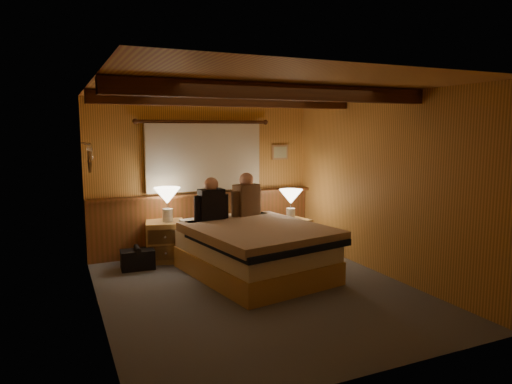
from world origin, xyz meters
TOP-DOWN VIEW (x-y plane):
  - floor at (0.00, 0.00)m, footprint 4.20×4.20m
  - ceiling at (0.00, 0.00)m, footprint 4.20×4.20m
  - wall_back at (0.00, 2.10)m, footprint 3.60×0.00m
  - wall_left at (-1.80, 0.00)m, footprint 0.00×4.20m
  - wall_right at (1.80, 0.00)m, footprint 0.00×4.20m
  - wall_front at (0.00, -2.10)m, footprint 3.60×0.00m
  - wainscot at (0.00, 2.04)m, footprint 3.60×0.23m
  - curtain_window at (0.00, 2.03)m, footprint 2.18×0.09m
  - ceiling_beams at (0.00, 0.15)m, footprint 3.60×1.65m
  - coat_rail at (-1.72, 1.58)m, footprint 0.05×0.55m
  - framed_print at (1.35, 2.08)m, footprint 0.30×0.04m
  - bed at (0.21, 0.55)m, footprint 1.83×2.22m
  - nightstand_left at (-0.72, 1.73)m, footprint 0.63×0.59m
  - nightstand_right at (1.22, 1.36)m, footprint 0.56×0.52m
  - lamp_left at (-0.68, 1.69)m, footprint 0.39×0.39m
  - lamp_right at (1.18, 1.36)m, footprint 0.36×0.36m
  - person_left at (-0.18, 1.19)m, footprint 0.51×0.22m
  - person_right at (0.40, 1.29)m, footprint 0.52×0.31m
  - duffel_bag at (-1.17, 1.48)m, footprint 0.47×0.29m

SIDE VIEW (x-z plane):
  - floor at x=0.00m, z-range 0.00..0.00m
  - duffel_bag at x=-1.17m, z-range -0.02..0.31m
  - nightstand_right at x=1.22m, z-range 0.00..0.53m
  - nightstand_left at x=-0.72m, z-range 0.00..0.59m
  - bed at x=0.21m, z-range 0.01..0.69m
  - wainscot at x=0.00m, z-range 0.02..0.96m
  - lamp_right at x=1.18m, z-range 0.63..1.10m
  - person_left at x=-0.18m, z-range 0.61..1.23m
  - person_right at x=0.40m, z-range 0.61..1.26m
  - lamp_left at x=-0.68m, z-range 0.69..1.20m
  - wall_left at x=-1.80m, z-range -0.90..3.30m
  - wall_right at x=1.80m, z-range -0.90..3.30m
  - wall_back at x=0.00m, z-range -0.60..3.00m
  - wall_front at x=0.00m, z-range -0.60..3.00m
  - curtain_window at x=0.00m, z-range 0.96..2.08m
  - framed_print at x=1.35m, z-range 1.43..1.68m
  - coat_rail at x=-1.72m, z-range 1.55..1.79m
  - ceiling_beams at x=0.00m, z-range 2.23..2.39m
  - ceiling at x=0.00m, z-range 2.40..2.40m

